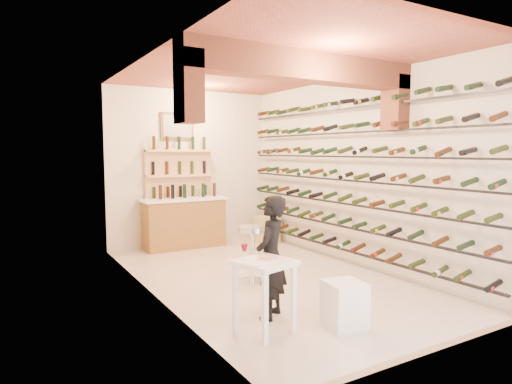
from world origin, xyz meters
TOP-DOWN VIEW (x-y plane):
  - ground at (0.00, 0.00)m, footprint 6.00×6.00m
  - room_shell at (0.00, -0.26)m, footprint 3.52×6.02m
  - wine_rack at (1.53, 0.00)m, footprint 0.32×5.70m
  - back_counter at (-0.30, 2.65)m, footprint 1.70×0.62m
  - back_shelving at (-0.30, 2.89)m, footprint 1.40×0.31m
  - tasting_table at (-1.11, -1.76)m, footprint 0.66×0.66m
  - white_stool at (-0.26, -2.07)m, footprint 0.46×0.46m
  - person at (-0.81, -1.43)m, footprint 0.62×0.60m
  - chrome_barstool at (-0.31, -0.13)m, footprint 0.43×0.43m
  - crate_lower at (1.40, 2.20)m, footprint 0.50×0.38m
  - crate_upper at (1.40, 2.20)m, footprint 0.52×0.37m

SIDE VIEW (x-z plane):
  - ground at x=0.00m, z-range 0.00..0.00m
  - crate_lower at x=1.40m, z-range 0.00..0.28m
  - white_stool at x=-0.26m, z-range 0.00..0.50m
  - crate_upper at x=1.40m, z-range 0.28..0.57m
  - chrome_barstool at x=-0.31m, z-range 0.07..0.91m
  - back_counter at x=-0.30m, z-range -0.11..1.18m
  - tasting_table at x=-1.11m, z-range 0.17..1.12m
  - person at x=-0.81m, z-range 0.00..1.44m
  - back_shelving at x=-0.30m, z-range -0.19..2.53m
  - wine_rack at x=1.53m, z-range 0.27..2.83m
  - room_shell at x=0.00m, z-range 0.65..3.86m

